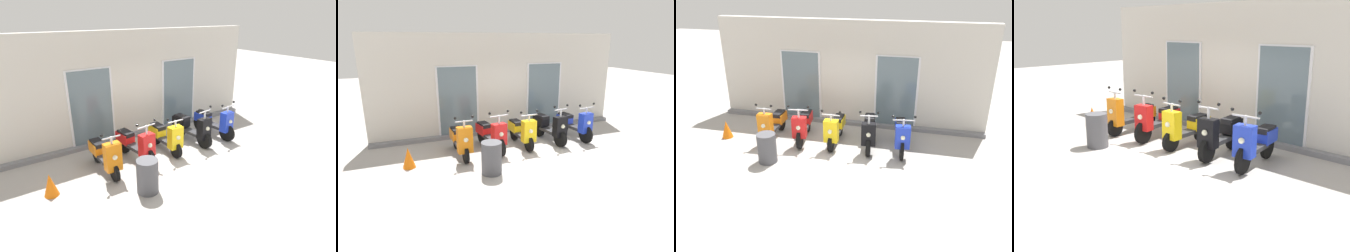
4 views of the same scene
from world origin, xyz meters
The scene contains 9 objects.
ground_plane centered at (0.00, 0.00, 0.00)m, with size 40.00×40.00×0.00m, color #A8A39E.
storefront_facade centered at (0.00, 2.54, 1.58)m, with size 8.54×0.50×3.27m.
scooter_orange centered at (-1.86, 0.76, 0.48)m, with size 0.51×1.56×1.25m.
scooter_red centered at (-0.95, 0.88, 0.47)m, with size 0.63×1.64×1.27m.
scooter_yellow centered at (0.01, 0.87, 0.46)m, with size 0.56×1.50×1.19m.
scooter_black centered at (0.98, 0.91, 0.48)m, with size 0.57×1.59×1.26m.
scooter_blue centered at (1.87, 0.90, 0.49)m, with size 0.62×1.63×1.24m.
traffic_cone centered at (-3.24, 0.50, 0.26)m, with size 0.32×0.32×0.52m, color orange.
trash_bin centered at (-1.42, -0.55, 0.39)m, with size 0.48×0.48×0.78m, color #4C4C51.
Camera 4 is at (5.76, -5.20, 2.67)m, focal length 40.66 mm.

